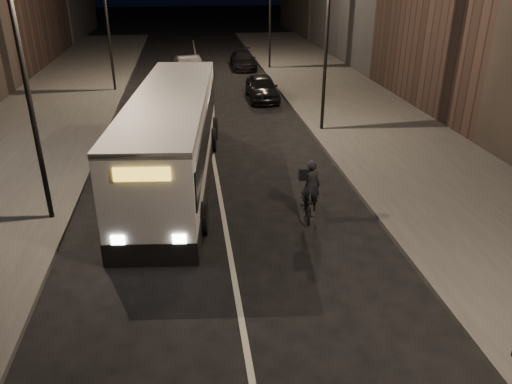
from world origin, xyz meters
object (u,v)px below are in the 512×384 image
object	(u,v)px
streetlight_left_near	(30,54)
car_near	(262,88)
cyclist_on_bicycle	(309,198)
car_mid	(188,65)
streetlight_left_far	(110,5)
car_far	(243,60)
streetlight_right_mid	(322,19)
city_bus	(173,134)

from	to	relation	value
streetlight_left_near	car_near	distance (m)	17.83
cyclist_on_bicycle	car_mid	world-z (taller)	cyclist_on_bicycle
streetlight_left_far	car_far	xyz separation A→B (m)	(8.93, 6.75, -4.70)
car_far	streetlight_right_mid	bearing A→B (deg)	-83.64
streetlight_left_far	cyclist_on_bicycle	size ratio (longest dim) A/B	3.88
streetlight_right_mid	streetlight_left_far	bearing A→B (deg)	136.84
city_bus	car_far	bearing A→B (deg)	82.40
car_near	city_bus	bearing A→B (deg)	-113.89
streetlight_left_far	streetlight_right_mid	bearing A→B (deg)	-43.16
car_far	streetlight_left_near	bearing A→B (deg)	-109.38
cyclist_on_bicycle	car_mid	size ratio (longest dim) A/B	0.44
streetlight_right_mid	car_near	distance (m)	8.34
streetlight_right_mid	streetlight_left_near	world-z (taller)	same
streetlight_right_mid	car_far	world-z (taller)	streetlight_right_mid
city_bus	car_near	size ratio (longest dim) A/B	2.92
streetlight_left_far	car_mid	xyz separation A→B (m)	(4.53, 4.36, -4.59)
streetlight_left_near	streetlight_right_mid	bearing A→B (deg)	36.88
cyclist_on_bicycle	car_near	xyz separation A→B (m)	(0.82, 15.63, 0.04)
streetlight_left_near	car_far	xyz separation A→B (m)	(8.93, 24.75, -4.70)
streetlight_left_far	city_bus	bearing A→B (deg)	-76.03
streetlight_left_near	car_mid	size ratio (longest dim) A/B	1.72
cyclist_on_bicycle	car_far	world-z (taller)	cyclist_on_bicycle
streetlight_left_near	car_far	bearing A→B (deg)	70.16
streetlight_right_mid	car_near	xyz separation A→B (m)	(-1.73, 6.72, -4.62)
city_bus	cyclist_on_bicycle	bearing A→B (deg)	-35.94
city_bus	car_near	distance (m)	12.86
streetlight_left_near	cyclist_on_bicycle	distance (m)	9.41
cyclist_on_bicycle	car_far	distance (m)	25.68
car_near	car_mid	world-z (taller)	car_mid
streetlight_right_mid	car_mid	xyz separation A→B (m)	(-6.13, 14.36, -4.59)
streetlight_left_far	car_near	xyz separation A→B (m)	(8.93, -3.28, -4.62)
streetlight_left_near	cyclist_on_bicycle	xyz separation A→B (m)	(8.12, -0.91, -4.66)
car_near	cyclist_on_bicycle	bearing A→B (deg)	-92.93
streetlight_right_mid	streetlight_left_far	size ratio (longest dim) A/B	1.00
car_near	car_mid	xyz separation A→B (m)	(-4.40, 7.65, 0.03)
streetlight_left_near	streetlight_left_far	world-z (taller)	same
streetlight_right_mid	cyclist_on_bicycle	bearing A→B (deg)	-105.95
streetlight_left_far	streetlight_left_near	bearing A→B (deg)	-90.00
streetlight_left_near	car_far	size ratio (longest dim) A/B	1.78
streetlight_left_far	car_mid	distance (m)	7.79
streetlight_right_mid	car_far	xyz separation A→B (m)	(-1.73, 16.75, -4.70)
streetlight_right_mid	streetlight_left_near	distance (m)	13.33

